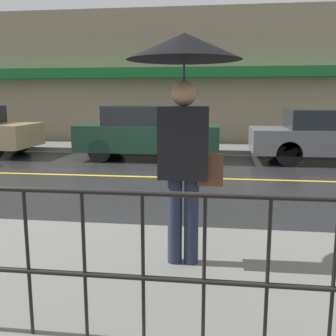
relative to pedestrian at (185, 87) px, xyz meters
name	(u,v)px	position (x,y,z in m)	size (l,w,h in m)	color
ground_plane	(128,176)	(-1.69, 4.78, -1.82)	(80.00, 80.00, 0.00)	#262628
sidewalk_near	(10,270)	(-1.69, -0.24, -1.75)	(28.00, 2.65, 0.14)	slate
sidewalk_far	(160,147)	(-1.69, 9.56, -1.75)	(28.00, 2.15, 0.14)	slate
lane_marking	(128,176)	(-1.69, 4.78, -1.82)	(25.20, 0.12, 0.01)	gold
building_storefront	(164,78)	(-1.69, 10.75, 0.62)	(28.00, 0.85, 4.85)	gray
pedestrian	(185,87)	(0.00, 0.00, 0.00)	(1.04, 1.04, 2.16)	#23283D
car_dark_green	(148,132)	(-1.69, 7.35, -1.06)	(3.96, 1.75, 1.51)	#193828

